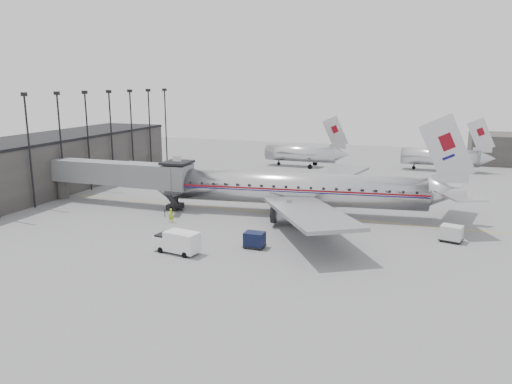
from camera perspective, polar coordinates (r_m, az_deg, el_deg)
ground at (r=60.34m, az=-3.05°, el=-3.47°), size 160.00×160.00×0.00m
terminal at (r=85.80m, az=-21.90°, el=3.18°), size 12.00×46.00×8.00m
apron_line at (r=64.77m, az=1.43°, el=-2.33°), size 60.00×0.15×0.01m
jet_bridge at (r=70.31m, az=-14.59°, el=1.94°), size 21.00×6.20×7.10m
floodlight_masts at (r=83.50m, az=-17.41°, el=6.30°), size 0.90×42.25×15.25m
distant_aircraft_near at (r=99.52m, az=5.23°, el=4.47°), size 16.39×3.20×10.26m
distant_aircraft_mid at (r=100.55m, az=20.35°, el=3.82°), size 16.39×3.20×10.26m
airliner at (r=63.32m, az=4.85°, el=0.35°), size 41.48×38.23×13.14m
service_van at (r=50.07m, az=-9.01°, el=-5.60°), size 4.98×2.58×2.23m
baggage_cart_navy at (r=51.00m, az=-0.17°, el=-5.45°), size 2.10×1.60×1.65m
baggage_cart_white at (r=56.82m, az=21.43°, el=-4.39°), size 2.58×2.19×1.75m
ramp_worker at (r=60.74m, az=-9.68°, el=-2.68°), size 0.70×0.52×1.75m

